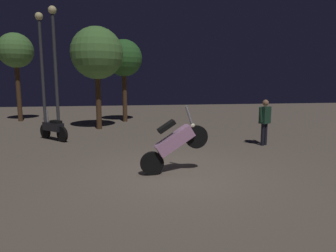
{
  "coord_description": "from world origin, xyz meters",
  "views": [
    {
      "loc": [
        -1.3,
        -6.87,
        2.22
      ],
      "look_at": [
        -0.05,
        1.04,
        1.0
      ],
      "focal_mm": 32.2,
      "sensor_mm": 36.0,
      "label": 1
    }
  ],
  "objects": [
    {
      "name": "tree_center_bg",
      "position": [
        -1.07,
        9.52,
        3.34
      ],
      "size": [
        1.93,
        1.93,
        4.34
      ],
      "color": "#4C331E",
      "rests_on": "ground_plane"
    },
    {
      "name": "streetlamp_far",
      "position": [
        -4.92,
        8.33,
        3.35
      ],
      "size": [
        0.36,
        0.36,
        5.31
      ],
      "color": "#38383D",
      "rests_on": "ground_plane"
    },
    {
      "name": "person_rider_beside",
      "position": [
        3.55,
        2.67,
        0.93
      ],
      "size": [
        0.62,
        0.4,
        1.57
      ],
      "rotation": [
        0.0,
        0.0,
        5.22
      ],
      "color": "black",
      "rests_on": "ground_plane"
    },
    {
      "name": "streetlamp_near",
      "position": [
        -4.11,
        7.29,
        3.39
      ],
      "size": [
        0.36,
        0.36,
        5.39
      ],
      "color": "#38383D",
      "rests_on": "ground_plane"
    },
    {
      "name": "tree_right_bg",
      "position": [
        -2.29,
        7.14,
        3.39
      ],
      "size": [
        2.31,
        2.31,
        4.57
      ],
      "color": "#4C331E",
      "rests_on": "ground_plane"
    },
    {
      "name": "ground_plane",
      "position": [
        0.0,
        0.0,
        0.0
      ],
      "size": [
        40.0,
        40.0,
        0.0
      ],
      "primitive_type": "plane",
      "color": "#756656"
    },
    {
      "name": "motorcycle_black_parked_left",
      "position": [
        -3.8,
        4.71,
        0.44
      ],
      "size": [
        1.23,
        1.26,
        1.11
      ],
      "rotation": [
        0.0,
        0.0,
        2.34
      ],
      "color": "black",
      "rests_on": "ground_plane"
    },
    {
      "name": "motorcycle_pink_foreground",
      "position": [
        -0.06,
        0.04,
        0.74
      ],
      "size": [
        1.66,
        0.4,
        1.63
      ],
      "rotation": [
        0.0,
        0.0,
        0.1
      ],
      "color": "black",
      "rests_on": "ground_plane"
    },
    {
      "name": "tree_left_bg",
      "position": [
        -6.74,
        10.54,
        3.72
      ],
      "size": [
        1.82,
        1.82,
        4.7
      ],
      "color": "#4C331E",
      "rests_on": "ground_plane"
    }
  ]
}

